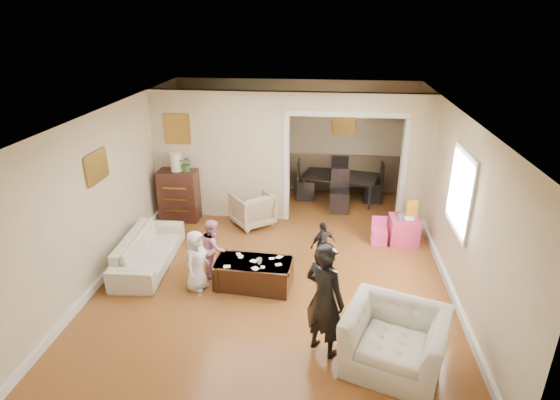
# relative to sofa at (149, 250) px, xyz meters

# --- Properties ---
(floor) EXTENTS (7.00, 7.00, 0.00)m
(floor) POSITION_rel_sofa_xyz_m (2.16, 0.37, -0.28)
(floor) COLOR brown
(floor) RESTS_ON ground
(partition_left) EXTENTS (2.75, 0.18, 2.60)m
(partition_left) POSITION_rel_sofa_xyz_m (0.79, 2.17, 1.02)
(partition_left) COLOR tan
(partition_left) RESTS_ON ground
(partition_right) EXTENTS (0.55, 0.18, 2.60)m
(partition_right) POSITION_rel_sofa_xyz_m (4.64, 2.17, 1.02)
(partition_right) COLOR tan
(partition_right) RESTS_ON ground
(partition_header) EXTENTS (2.22, 0.18, 0.35)m
(partition_header) POSITION_rel_sofa_xyz_m (3.26, 2.17, 2.15)
(partition_header) COLOR tan
(partition_header) RESTS_ON partition_right
(window_pane) EXTENTS (0.03, 0.95, 1.10)m
(window_pane) POSITION_rel_sofa_xyz_m (4.89, -0.03, 1.27)
(window_pane) COLOR white
(window_pane) RESTS_ON ground
(framed_art_partition) EXTENTS (0.45, 0.03, 0.55)m
(framed_art_partition) POSITION_rel_sofa_xyz_m (-0.04, 2.07, 1.57)
(framed_art_partition) COLOR brown
(framed_art_partition) RESTS_ON partition_left
(framed_art_sofa_wall) EXTENTS (0.03, 0.55, 0.40)m
(framed_art_sofa_wall) POSITION_rel_sofa_xyz_m (-0.55, -0.23, 1.52)
(framed_art_sofa_wall) COLOR brown
(framed_art_alcove) EXTENTS (0.45, 0.03, 0.55)m
(framed_art_alcove) POSITION_rel_sofa_xyz_m (3.26, 3.81, 1.42)
(framed_art_alcove) COLOR brown
(sofa) EXTENTS (0.83, 1.92, 0.55)m
(sofa) POSITION_rel_sofa_xyz_m (0.00, 0.00, 0.00)
(sofa) COLOR beige
(sofa) RESTS_ON ground
(armchair_back) EXTENTS (1.02, 1.03, 0.67)m
(armchair_back) POSITION_rel_sofa_xyz_m (1.48, 1.76, 0.06)
(armchair_back) COLOR tan
(armchair_back) RESTS_ON ground
(armchair_front) EXTENTS (1.42, 1.33, 0.75)m
(armchair_front) POSITION_rel_sofa_xyz_m (3.81, -1.98, 0.10)
(armchair_front) COLOR beige
(armchair_front) RESTS_ON ground
(dresser) EXTENTS (0.77, 0.43, 1.06)m
(dresser) POSITION_rel_sofa_xyz_m (-0.04, 1.84, 0.25)
(dresser) COLOR black
(dresser) RESTS_ON ground
(table_lamp) EXTENTS (0.22, 0.22, 0.36)m
(table_lamp) POSITION_rel_sofa_xyz_m (-0.04, 1.84, 0.96)
(table_lamp) COLOR beige
(table_lamp) RESTS_ON dresser
(potted_plant) EXTENTS (0.29, 0.25, 0.32)m
(potted_plant) POSITION_rel_sofa_xyz_m (0.16, 1.84, 0.94)
(potted_plant) COLOR #40672E
(potted_plant) RESTS_ON dresser
(coffee_table) EXTENTS (1.21, 0.69, 0.44)m
(coffee_table) POSITION_rel_sofa_xyz_m (1.86, -0.46, -0.06)
(coffee_table) COLOR #391E12
(coffee_table) RESTS_ON ground
(coffee_cup) EXTENTS (0.10, 0.10, 0.08)m
(coffee_cup) POSITION_rel_sofa_xyz_m (1.96, -0.51, 0.20)
(coffee_cup) COLOR silver
(coffee_cup) RESTS_ON coffee_table
(play_table) EXTENTS (0.53, 0.53, 0.50)m
(play_table) POSITION_rel_sofa_xyz_m (4.39, 1.30, -0.03)
(play_table) COLOR #DA3974
(play_table) RESTS_ON ground
(cereal_box) EXTENTS (0.20, 0.08, 0.30)m
(cereal_box) POSITION_rel_sofa_xyz_m (4.51, 1.40, 0.37)
(cereal_box) COLOR yellow
(cereal_box) RESTS_ON play_table
(cyan_cup) EXTENTS (0.08, 0.08, 0.08)m
(cyan_cup) POSITION_rel_sofa_xyz_m (4.29, 1.25, 0.26)
(cyan_cup) COLOR #22A9AE
(cyan_cup) RESTS_ON play_table
(toy_block) EXTENTS (0.10, 0.09, 0.05)m
(toy_block) POSITION_rel_sofa_xyz_m (4.27, 1.42, 0.25)
(toy_block) COLOR red
(toy_block) RESTS_ON play_table
(play_bowl) EXTENTS (0.20, 0.20, 0.05)m
(play_bowl) POSITION_rel_sofa_xyz_m (4.44, 1.18, 0.25)
(play_bowl) COLOR white
(play_bowl) RESTS_ON play_table
(dining_table) EXTENTS (1.80, 1.25, 0.58)m
(dining_table) POSITION_rel_sofa_xyz_m (3.22, 3.27, 0.01)
(dining_table) COLOR black
(dining_table) RESTS_ON ground
(adult_person) EXTENTS (0.67, 0.62, 1.53)m
(adult_person) POSITION_rel_sofa_xyz_m (2.96, -1.80, 0.49)
(adult_person) COLOR black
(adult_person) RESTS_ON ground
(child_kneel_a) EXTENTS (0.42, 0.54, 0.97)m
(child_kneel_a) POSITION_rel_sofa_xyz_m (1.01, -0.61, 0.21)
(child_kneel_a) COLOR white
(child_kneel_a) RESTS_ON ground
(child_kneel_b) EXTENTS (0.47, 0.54, 0.96)m
(child_kneel_b) POSITION_rel_sofa_xyz_m (1.16, -0.16, 0.21)
(child_kneel_b) COLOR pink
(child_kneel_b) RESTS_ON ground
(child_toddler) EXTENTS (0.50, 0.43, 0.80)m
(child_toddler) POSITION_rel_sofa_xyz_m (2.91, 0.29, 0.13)
(child_toddler) COLOR black
(child_toddler) RESTS_ON ground
(craft_papers) EXTENTS (0.88, 0.52, 0.00)m
(craft_papers) POSITION_rel_sofa_xyz_m (1.91, -0.46, 0.16)
(craft_papers) COLOR white
(craft_papers) RESTS_ON coffee_table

